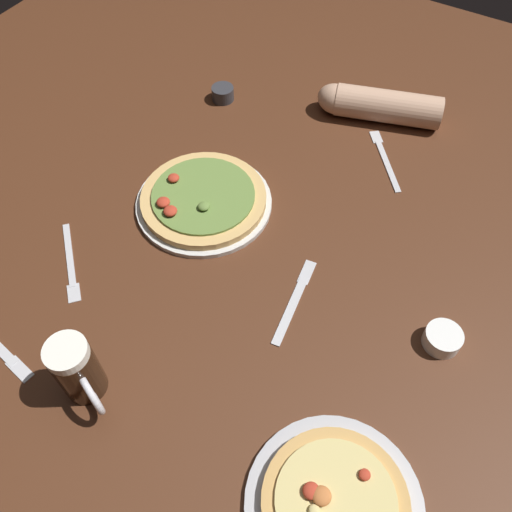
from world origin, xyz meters
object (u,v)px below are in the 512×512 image
(diner_arm, at_px, (375,105))
(ramekin_sauce, at_px, (223,93))
(pizza_plate_far, at_px, (203,200))
(fork_left, at_px, (70,263))
(beer_mug_dark, at_px, (78,371))
(ramekin_butter, at_px, (442,339))
(knife_spare, at_px, (295,300))
(pizza_plate_near, at_px, (334,503))
(fork_spare, at_px, (385,158))

(diner_arm, bearing_deg, ramekin_sauce, -159.93)
(pizza_plate_far, height_order, fork_left, pizza_plate_far)
(diner_arm, bearing_deg, beer_mug_dark, -98.29)
(pizza_plate_far, xyz_separation_m, ramekin_butter, (0.59, -0.06, 0.00))
(ramekin_sauce, xyz_separation_m, knife_spare, (0.47, -0.46, -0.02))
(pizza_plate_near, height_order, diner_arm, diner_arm)
(beer_mug_dark, bearing_deg, pizza_plate_near, 6.11)
(beer_mug_dark, relative_size, diner_arm, 0.47)
(fork_spare, height_order, diner_arm, diner_arm)
(ramekin_butter, height_order, knife_spare, ramekin_butter)
(diner_arm, bearing_deg, ramekin_butter, -55.08)
(ramekin_butter, bearing_deg, ramekin_sauce, 151.97)
(ramekin_sauce, relative_size, ramekin_butter, 0.84)
(pizza_plate_near, xyz_separation_m, fork_left, (-0.69, 0.14, -0.01))
(pizza_plate_far, distance_m, beer_mug_dark, 0.48)
(pizza_plate_near, height_order, pizza_plate_far, same)
(beer_mug_dark, height_order, knife_spare, beer_mug_dark)
(beer_mug_dark, xyz_separation_m, knife_spare, (0.23, 0.36, -0.07))
(ramekin_sauce, bearing_deg, pizza_plate_near, -47.29)
(ramekin_sauce, xyz_separation_m, ramekin_butter, (0.76, -0.40, -0.00))
(fork_spare, xyz_separation_m, diner_arm, (-0.09, 0.13, 0.04))
(pizza_plate_near, bearing_deg, diner_arm, 109.99)
(ramekin_butter, xyz_separation_m, fork_left, (-0.74, -0.22, -0.01))
(pizza_plate_far, bearing_deg, fork_spare, 49.78)
(fork_left, bearing_deg, pizza_plate_near, -11.57)
(ramekin_sauce, height_order, fork_left, ramekin_sauce)
(fork_left, distance_m, diner_arm, 0.85)
(fork_spare, bearing_deg, beer_mug_dark, -105.49)
(beer_mug_dark, xyz_separation_m, ramekin_butter, (0.52, 0.42, -0.06))
(ramekin_butter, bearing_deg, fork_left, -163.05)
(fork_left, height_order, diner_arm, diner_arm)
(pizza_plate_far, height_order, knife_spare, pizza_plate_far)
(ramekin_butter, relative_size, knife_spare, 0.33)
(pizza_plate_far, xyz_separation_m, fork_spare, (0.30, 0.35, -0.01))
(fork_left, xyz_separation_m, fork_spare, (0.45, 0.64, 0.00))
(pizza_plate_near, xyz_separation_m, ramekin_sauce, (-0.71, 0.77, 0.00))
(beer_mug_dark, distance_m, knife_spare, 0.43)
(fork_spare, bearing_deg, fork_left, -125.09)
(ramekin_sauce, xyz_separation_m, diner_arm, (0.38, 0.14, 0.02))
(beer_mug_dark, bearing_deg, diner_arm, 81.71)
(pizza_plate_far, bearing_deg, fork_left, -117.67)
(ramekin_sauce, height_order, ramekin_butter, ramekin_sauce)
(pizza_plate_near, relative_size, fork_spare, 1.59)
(beer_mug_dark, height_order, ramekin_sauce, beer_mug_dark)
(pizza_plate_near, xyz_separation_m, diner_arm, (-0.33, 0.91, 0.03))
(knife_spare, bearing_deg, fork_spare, 90.44)
(fork_spare, relative_size, diner_arm, 0.57)
(pizza_plate_far, bearing_deg, knife_spare, -21.60)
(fork_spare, relative_size, knife_spare, 0.84)
(beer_mug_dark, bearing_deg, ramekin_butter, 38.73)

